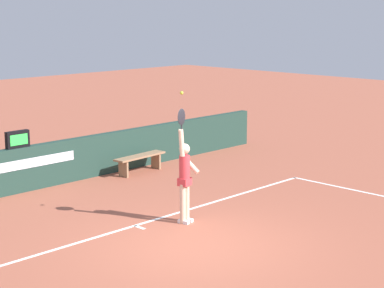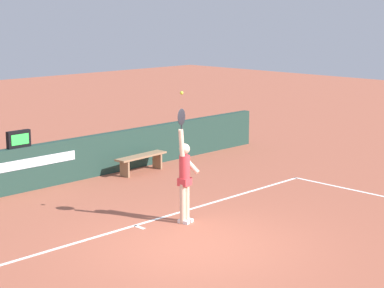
{
  "view_description": "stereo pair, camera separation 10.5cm",
  "coord_description": "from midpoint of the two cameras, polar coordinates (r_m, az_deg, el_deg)",
  "views": [
    {
      "loc": [
        -8.45,
        -8.23,
        4.31
      ],
      "look_at": [
        0.96,
        0.97,
        1.67
      ],
      "focal_mm": 62.08,
      "sensor_mm": 36.0,
      "label": 1
    },
    {
      "loc": [
        -8.37,
        -8.31,
        4.31
      ],
      "look_at": [
        0.96,
        0.97,
        1.67
      ],
      "focal_mm": 62.08,
      "sensor_mm": 36.0,
      "label": 2
    }
  ],
  "objects": [
    {
      "name": "ground_plane",
      "position": [
        12.56,
        -0.15,
        -8.71
      ],
      "size": [
        60.0,
        60.0,
        0.0
      ],
      "primitive_type": "plane",
      "color": "#A0533D"
    },
    {
      "name": "court_lines",
      "position": [
        11.86,
        3.7,
        -9.96
      ],
      "size": [
        11.21,
        5.66,
        0.0
      ],
      "color": "white",
      "rests_on": "ground"
    },
    {
      "name": "back_wall",
      "position": [
        16.65,
        -14.05,
        -2.04
      ],
      "size": [
        16.37,
        0.22,
        1.1
      ],
      "color": "#1F3B32",
      "rests_on": "ground"
    },
    {
      "name": "speed_display",
      "position": [
        16.37,
        -14.94,
        0.39
      ],
      "size": [
        0.6,
        0.14,
        0.41
      ],
      "color": "black",
      "rests_on": "back_wall"
    },
    {
      "name": "tennis_player",
      "position": [
        13.59,
        -0.86,
        -2.75
      ],
      "size": [
        0.48,
        0.46,
        2.41
      ],
      "color": "beige",
      "rests_on": "ground"
    },
    {
      "name": "tennis_ball",
      "position": [
        13.23,
        -1.12,
        4.41
      ],
      "size": [
        0.07,
        0.07,
        0.07
      ],
      "color": "#C6DA35"
    },
    {
      "name": "courtside_bench_near",
      "position": [
        18.0,
        -4.66,
        -1.31
      ],
      "size": [
        1.66,
        0.48,
        0.48
      ],
      "color": "#936F4F",
      "rests_on": "ground"
    }
  ]
}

